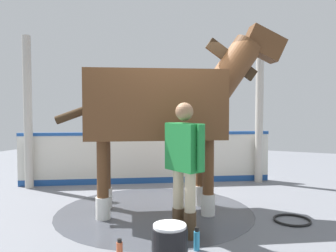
# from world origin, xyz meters

# --- Properties ---
(ground_plane) EXTENTS (16.00, 16.00, 0.02)m
(ground_plane) POSITION_xyz_m (0.00, 0.00, -0.01)
(ground_plane) COLOR slate
(wet_patch) EXTENTS (2.90, 2.90, 0.00)m
(wet_patch) POSITION_xyz_m (-0.15, -0.00, 0.00)
(wet_patch) COLOR #42444C
(wet_patch) RESTS_ON ground
(barrier_wall) EXTENTS (2.62, 4.43, 1.05)m
(barrier_wall) POSITION_xyz_m (1.51, 0.96, 0.48)
(barrier_wall) COLOR silver
(barrier_wall) RESTS_ON ground
(roof_post_near) EXTENTS (0.16, 0.16, 2.89)m
(roof_post_near) POSITION_xyz_m (2.52, -1.09, 1.45)
(roof_post_near) COLOR #B7B2A8
(roof_post_near) RESTS_ON ground
(roof_post_far) EXTENTS (0.16, 0.16, 2.89)m
(roof_post_far) POSITION_xyz_m (0.23, 2.86, 1.45)
(roof_post_far) COLOR #B7B2A8
(roof_post_far) RESTS_ON ground
(horse) EXTENTS (2.01, 3.03, 2.77)m
(horse) POSITION_xyz_m (-0.08, -0.12, 1.56)
(horse) COLOR brown
(horse) RESTS_ON ground
(handler) EXTENTS (0.41, 0.59, 1.60)m
(handler) POSITION_xyz_m (-0.88, -0.74, 0.91)
(handler) COLOR #47331E
(handler) RESTS_ON ground
(wash_bucket) EXTENTS (0.37, 0.37, 0.35)m
(wash_bucket) POSITION_xyz_m (-1.50, -0.82, 0.17)
(wash_bucket) COLOR black
(wash_bucket) RESTS_ON ground
(bottle_shampoo) EXTENTS (0.07, 0.07, 0.25)m
(bottle_shampoo) POSITION_xyz_m (-1.21, -1.01, 0.11)
(bottle_shampoo) COLOR #3399CC
(bottle_shampoo) RESTS_ON ground
(bottle_spray) EXTENTS (0.06, 0.06, 0.20)m
(bottle_spray) POSITION_xyz_m (-1.71, -0.35, 0.09)
(bottle_spray) COLOR #CC5933
(bottle_spray) RESTS_ON ground
(hose_coil) EXTENTS (0.50, 0.50, 0.03)m
(hose_coil) POSITION_xyz_m (0.19, -1.89, 0.02)
(hose_coil) COLOR black
(hose_coil) RESTS_ON ground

